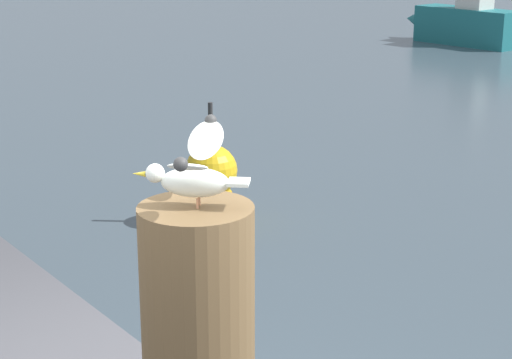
{
  "coord_description": "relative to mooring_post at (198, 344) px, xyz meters",
  "views": [
    {
      "loc": [
        2.72,
        -1.78,
        3.16
      ],
      "look_at": [
        0.4,
        -0.06,
        2.3
      ],
      "focal_mm": 61.31,
      "sensor_mm": 36.0,
      "label": 1
    }
  ],
  "objects": [
    {
      "name": "boat_teal",
      "position": [
        -12.94,
        16.5,
        -1.14
      ],
      "size": [
        3.46,
        1.07,
        1.86
      ],
      "color": "#1E7075",
      "rests_on": "ground_plane"
    },
    {
      "name": "seagull",
      "position": [
        -0.0,
        -0.0,
        0.63
      ],
      "size": [
        0.52,
        0.49,
        0.25
      ],
      "color": "tan",
      "rests_on": "mooring_post"
    },
    {
      "name": "mooring_post",
      "position": [
        0.0,
        0.0,
        0.0
      ],
      "size": [
        0.39,
        0.39,
        1.0
      ],
      "primitive_type": "cylinder",
      "color": "brown",
      "rests_on": "harbor_quay"
    },
    {
      "name": "channel_buoy",
      "position": [
        -5.12,
        3.46,
        -1.27
      ],
      "size": [
        0.56,
        0.56,
        1.33
      ],
      "color": "yellow",
      "rests_on": "ground_plane"
    }
  ]
}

